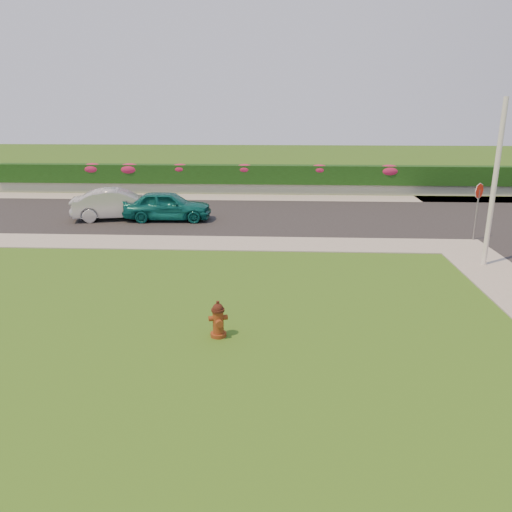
# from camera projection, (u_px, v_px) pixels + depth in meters

# --- Properties ---
(ground) EXTENTS (120.00, 120.00, 0.00)m
(ground) POSITION_uv_depth(u_px,v_px,m) (267.00, 359.00, 10.40)
(ground) COLOR black
(ground) RESTS_ON ground
(street_far) EXTENTS (26.00, 8.00, 0.04)m
(street_far) POSITION_uv_depth(u_px,v_px,m) (172.00, 215.00, 24.03)
(street_far) COLOR black
(street_far) RESTS_ON ground
(sidewalk_far) EXTENTS (24.00, 2.00, 0.04)m
(sidewalk_far) POSITION_uv_depth(u_px,v_px,m) (119.00, 242.00, 19.29)
(sidewalk_far) COLOR gray
(sidewalk_far) RESTS_ON ground
(curb_corner) EXTENTS (2.00, 2.00, 0.04)m
(curb_corner) POSITION_uv_depth(u_px,v_px,m) (461.00, 246.00, 18.67)
(curb_corner) COLOR gray
(curb_corner) RESTS_ON ground
(sidewalk_beyond) EXTENTS (34.00, 2.00, 0.04)m
(sidewalk_beyond) POSITION_uv_depth(u_px,v_px,m) (259.00, 198.00, 28.62)
(sidewalk_beyond) COLOR gray
(sidewalk_beyond) RESTS_ON ground
(retaining_wall) EXTENTS (34.00, 0.40, 0.60)m
(retaining_wall) POSITION_uv_depth(u_px,v_px,m) (260.00, 189.00, 29.97)
(retaining_wall) COLOR gray
(retaining_wall) RESTS_ON ground
(hedge) EXTENTS (32.00, 0.90, 1.10)m
(hedge) POSITION_uv_depth(u_px,v_px,m) (260.00, 174.00, 29.82)
(hedge) COLOR black
(hedge) RESTS_ON retaining_wall
(fire_hydrant) EXTENTS (0.45, 0.42, 0.86)m
(fire_hydrant) POSITION_uv_depth(u_px,v_px,m) (218.00, 320.00, 11.30)
(fire_hydrant) COLOR #57260D
(fire_hydrant) RESTS_ON ground
(sedan_teal) EXTENTS (4.00, 1.76, 1.34)m
(sedan_teal) POSITION_uv_depth(u_px,v_px,m) (168.00, 206.00, 22.73)
(sedan_teal) COLOR #0B5653
(sedan_teal) RESTS_ON street_far
(sedan_silver) EXTENTS (4.42, 2.52, 1.38)m
(sedan_silver) POSITION_uv_depth(u_px,v_px,m) (119.00, 204.00, 23.00)
(sedan_silver) COLOR #A6A9AD
(sedan_silver) RESTS_ON street_far
(utility_pole) EXTENTS (0.16, 0.16, 5.34)m
(utility_pole) POSITION_uv_depth(u_px,v_px,m) (494.00, 185.00, 15.73)
(utility_pole) COLOR silver
(utility_pole) RESTS_ON ground
(stop_sign) EXTENTS (0.47, 0.43, 2.27)m
(stop_sign) POSITION_uv_depth(u_px,v_px,m) (478.00, 199.00, 19.06)
(stop_sign) COLOR slate
(stop_sign) RESTS_ON ground
(flower_clump_a) EXTENTS (1.34, 0.86, 0.67)m
(flower_clump_a) POSITION_uv_depth(u_px,v_px,m) (93.00, 169.00, 30.13)
(flower_clump_a) COLOR #A21B5B
(flower_clump_a) RESTS_ON hedge
(flower_clump_b) EXTENTS (1.41, 0.91, 0.71)m
(flower_clump_b) POSITION_uv_depth(u_px,v_px,m) (130.00, 169.00, 30.03)
(flower_clump_b) COLOR #A21B5B
(flower_clump_b) RESTS_ON hedge
(flower_clump_c) EXTENTS (1.21, 0.77, 0.60)m
(flower_clump_c) POSITION_uv_depth(u_px,v_px,m) (180.00, 169.00, 29.87)
(flower_clump_c) COLOR #A21B5B
(flower_clump_c) RESTS_ON hedge
(flower_clump_d) EXTENTS (1.21, 0.78, 0.61)m
(flower_clump_d) POSITION_uv_depth(u_px,v_px,m) (244.00, 169.00, 29.68)
(flower_clump_d) COLOR #A21B5B
(flower_clump_d) RESTS_ON hedge
(flower_clump_e) EXTENTS (1.21, 0.78, 0.60)m
(flower_clump_e) POSITION_uv_depth(u_px,v_px,m) (319.00, 170.00, 29.47)
(flower_clump_e) COLOR #A21B5B
(flower_clump_e) RESTS_ON hedge
(flower_clump_f) EXTENTS (1.41, 0.91, 0.71)m
(flower_clump_f) POSITION_uv_depth(u_px,v_px,m) (389.00, 171.00, 29.28)
(flower_clump_f) COLOR #A21B5B
(flower_clump_f) RESTS_ON hedge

